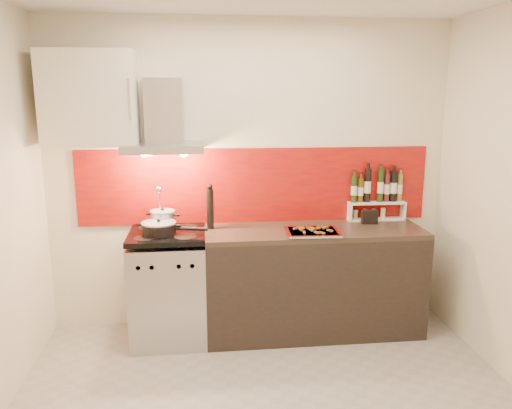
{
  "coord_description": "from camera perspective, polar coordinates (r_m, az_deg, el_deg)",
  "views": [
    {
      "loc": [
        -0.42,
        -2.79,
        1.98
      ],
      "look_at": [
        0.0,
        0.95,
        1.15
      ],
      "focal_mm": 35.0,
      "sensor_mm": 36.0,
      "label": 1
    }
  ],
  "objects": [
    {
      "name": "range_hood",
      "position": [
        4.04,
        -10.49,
        8.87
      ],
      "size": [
        0.62,
        0.5,
        0.61
      ],
      "color": "#B7B7BA",
      "rests_on": "back_wall"
    },
    {
      "name": "saute_pan",
      "position": [
        3.98,
        -10.93,
        -2.65
      ],
      "size": [
        0.52,
        0.27,
        0.13
      ],
      "color": "black",
      "rests_on": "range_stove"
    },
    {
      "name": "back_wall",
      "position": [
        4.27,
        -0.68,
        3.26
      ],
      "size": [
        3.4,
        0.02,
        2.6
      ],
      "primitive_type": "cube",
      "color": "silver",
      "rests_on": "ground"
    },
    {
      "name": "pepper_mill",
      "position": [
        4.1,
        -5.27,
        -0.31
      ],
      "size": [
        0.06,
        0.06,
        0.37
      ],
      "color": "black",
      "rests_on": "counter"
    },
    {
      "name": "stock_pot",
      "position": [
        4.13,
        -10.6,
        -1.7
      ],
      "size": [
        0.2,
        0.2,
        0.17
      ],
      "color": "#B7B7BA",
      "rests_on": "range_stove"
    },
    {
      "name": "upper_cabinet",
      "position": [
        4.1,
        -18.46,
        11.39
      ],
      "size": [
        0.7,
        0.35,
        0.72
      ],
      "primitive_type": "cube",
      "color": "silver",
      "rests_on": "back_wall"
    },
    {
      "name": "backsplash",
      "position": [
        4.27,
        0.01,
        2.19
      ],
      "size": [
        3.0,
        0.02,
        0.64
      ],
      "primitive_type": "cube",
      "color": "maroon",
      "rests_on": "back_wall"
    },
    {
      "name": "counter",
      "position": [
        4.28,
        6.51,
        -8.59
      ],
      "size": [
        1.8,
        0.6,
        0.9
      ],
      "color": "black",
      "rests_on": "ground"
    },
    {
      "name": "baking_tray",
      "position": [
        3.99,
        6.5,
        -3.1
      ],
      "size": [
        0.45,
        0.35,
        0.03
      ],
      "color": "silver",
      "rests_on": "counter"
    },
    {
      "name": "range_stove",
      "position": [
        4.19,
        -9.92,
        -9.32
      ],
      "size": [
        0.6,
        0.6,
        0.91
      ],
      "color": "#B7B7BA",
      "rests_on": "ground"
    },
    {
      "name": "caddy_box",
      "position": [
        4.37,
        12.83,
        -1.39
      ],
      "size": [
        0.14,
        0.07,
        0.12
      ],
      "primitive_type": "cube",
      "rotation": [
        0.0,
        0.0,
        -0.11
      ],
      "color": "black",
      "rests_on": "counter"
    },
    {
      "name": "step_shelf",
      "position": [
        4.49,
        13.61,
        0.91
      ],
      "size": [
        0.51,
        0.14,
        0.46
      ],
      "color": "white",
      "rests_on": "counter"
    },
    {
      "name": "utensil_jar",
      "position": [
        4.06,
        -11.0,
        -1.55
      ],
      "size": [
        0.08,
        0.12,
        0.38
      ],
      "color": "silver",
      "rests_on": "range_stove"
    }
  ]
}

